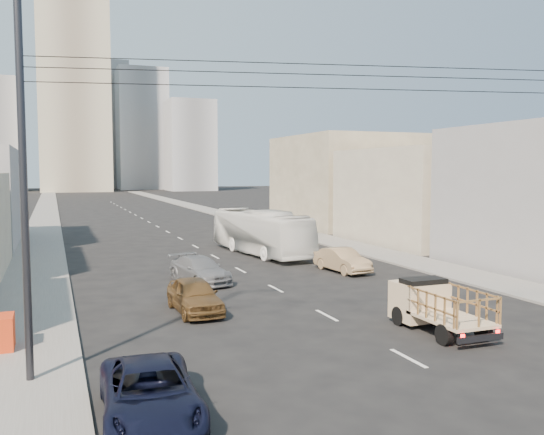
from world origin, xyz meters
TOP-DOWN VIEW (x-y plane):
  - ground at (0.00, 0.00)m, footprint 420.00×420.00m
  - sidewalk_left at (-11.75, 70.00)m, footprint 3.50×180.00m
  - sidewalk_right at (11.75, 70.00)m, footprint 3.50×180.00m
  - lane_dashes at (0.00, 53.00)m, footprint 0.15×104.00m
  - flatbed_pickup at (2.84, 4.35)m, footprint 1.95×4.41m
  - navy_pickup at (-8.66, 0.25)m, footprint 2.56×5.08m
  - city_bus at (3.50, 26.03)m, footprint 4.11×11.97m
  - sedan_brown at (-5.12, 10.53)m, footprint 1.89×4.45m
  - sedan_tan at (5.61, 17.23)m, footprint 1.98×4.49m
  - sedan_grey at (-3.30, 17.01)m, footprint 2.98×5.18m
  - streetlamp_left at (-11.39, 4.00)m, footprint 2.36×0.25m
  - overhead_wires at (0.00, 1.50)m, footprint 23.01×5.02m
  - bldg_right_mid at (19.50, 28.00)m, footprint 11.00×14.00m
  - bldg_right_far at (20.00, 44.00)m, footprint 12.00×16.00m
  - high_rise_tower at (-4.00, 170.00)m, footprint 20.00×20.00m
  - midrise_ne at (18.00, 185.00)m, footprint 16.00×16.00m
  - midrise_back at (6.00, 200.00)m, footprint 18.00×18.00m
  - midrise_east at (30.00, 165.00)m, footprint 14.00×14.00m

SIDE VIEW (x-z plane):
  - ground at x=0.00m, z-range 0.00..0.00m
  - lane_dashes at x=0.00m, z-range 0.00..0.01m
  - sidewalk_left at x=-11.75m, z-range 0.00..0.12m
  - sidewalk_right at x=11.75m, z-range 0.00..0.12m
  - navy_pickup at x=-8.66m, z-range 0.00..1.38m
  - sedan_grey at x=-3.30m, z-range 0.00..1.41m
  - sedan_tan at x=5.61m, z-range 0.00..1.43m
  - sedan_brown at x=-5.12m, z-range 0.00..1.50m
  - flatbed_pickup at x=2.84m, z-range 0.14..2.04m
  - city_bus at x=3.50m, z-range 0.00..3.27m
  - bldg_right_mid at x=19.50m, z-range 0.00..8.00m
  - bldg_right_far at x=20.00m, z-range 0.00..10.00m
  - streetlamp_left at x=-11.39m, z-range 0.44..12.44m
  - overhead_wires at x=0.00m, z-range 8.60..9.33m
  - midrise_east at x=30.00m, z-range 0.00..28.00m
  - midrise_ne at x=18.00m, z-range 0.00..40.00m
  - midrise_back at x=6.00m, z-range 0.00..44.00m
  - high_rise_tower at x=-4.00m, z-range 0.00..60.00m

